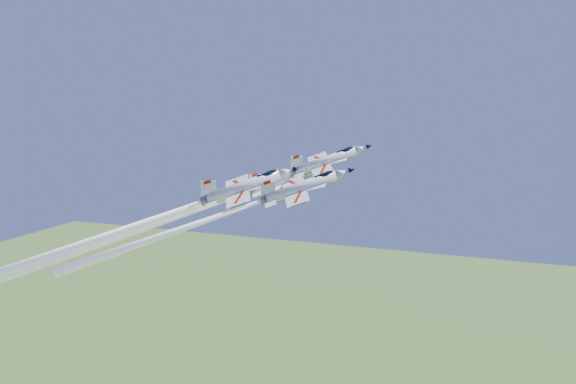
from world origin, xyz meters
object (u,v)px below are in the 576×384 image
(jet_slot, at_px, (119,231))
(jet_right, at_px, (211,219))
(jet_left, at_px, (170,220))
(jet_lead, at_px, (228,195))

(jet_slot, bearing_deg, jet_right, 69.21)
(jet_slot, bearing_deg, jet_left, 122.08)
(jet_left, bearing_deg, jet_slot, -57.92)
(jet_left, bearing_deg, jet_lead, 71.06)
(jet_lead, height_order, jet_right, jet_lead)
(jet_left, distance_m, jet_slot, 9.94)
(jet_lead, xyz_separation_m, jet_right, (0.84, -8.23, -2.67))
(jet_left, relative_size, jet_slot, 0.96)
(jet_lead, xyz_separation_m, jet_left, (-11.27, -1.70, -4.96))
(jet_right, bearing_deg, jet_slot, -110.79)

